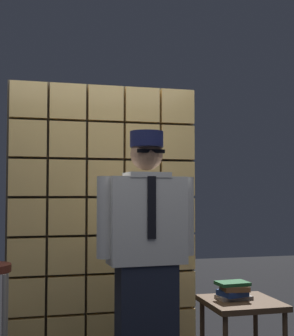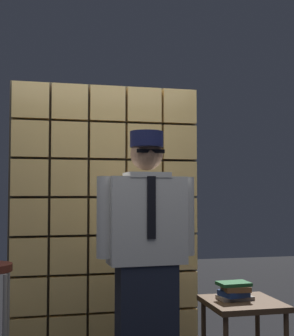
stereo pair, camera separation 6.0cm
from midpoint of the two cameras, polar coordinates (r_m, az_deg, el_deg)
glass_block_wall at (r=3.90m, az=-5.65°, el=-5.87°), size 1.59×0.10×2.22m
standing_person at (r=3.12m, az=-0.61°, el=-10.39°), size 0.67×0.29×1.69m
side_table at (r=3.57m, az=11.02°, el=-16.65°), size 0.52×0.52×0.50m
book_stack at (r=3.56m, az=10.05°, el=-14.57°), size 0.26×0.21×0.13m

